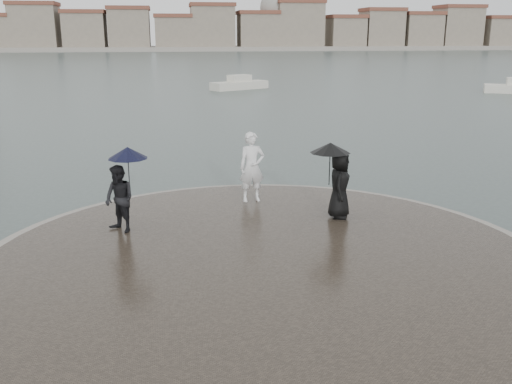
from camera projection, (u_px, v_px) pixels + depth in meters
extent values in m
plane|color=#2B3835|center=(302.00, 363.00, 8.89)|extent=(400.00, 400.00, 0.00)
cylinder|color=gray|center=(265.00, 266.00, 12.18)|extent=(12.50, 12.50, 0.32)
cylinder|color=#2D261E|center=(265.00, 265.00, 12.17)|extent=(11.90, 11.90, 0.36)
imported|color=white|center=(252.00, 167.00, 15.96)|extent=(0.75, 0.52, 1.97)
imported|color=black|center=(119.00, 199.00, 13.51)|extent=(0.98, 0.99, 1.62)
cylinder|color=black|center=(129.00, 175.00, 13.50)|extent=(0.02, 0.02, 0.90)
cone|color=black|center=(128.00, 153.00, 13.35)|extent=(0.94, 0.94, 0.28)
imported|color=black|center=(340.00, 185.00, 14.55)|extent=(0.82, 0.99, 1.73)
cylinder|color=black|center=(330.00, 168.00, 14.49)|extent=(0.02, 0.02, 0.90)
cone|color=black|center=(330.00, 148.00, 14.35)|extent=(1.03, 1.03, 0.26)
cube|color=gray|center=(174.00, 49.00, 163.93)|extent=(260.00, 20.00, 1.20)
cube|color=gray|center=(35.00, 29.00, 154.28)|extent=(12.00, 10.00, 12.00)
cube|color=brown|center=(33.00, 4.00, 152.53)|extent=(12.60, 10.60, 1.00)
cube|color=gray|center=(85.00, 33.00, 156.43)|extent=(11.00, 10.00, 10.00)
cube|color=brown|center=(84.00, 12.00, 154.94)|extent=(11.60, 10.60, 1.00)
cube|color=gray|center=(130.00, 31.00, 158.02)|extent=(11.00, 10.00, 11.00)
cube|color=brown|center=(128.00, 8.00, 156.40)|extent=(11.60, 10.60, 1.00)
cube|color=gray|center=(173.00, 35.00, 160.02)|extent=(10.00, 10.00, 9.00)
cube|color=brown|center=(173.00, 16.00, 158.67)|extent=(10.60, 10.60, 1.00)
cube|color=gray|center=(212.00, 29.00, 161.20)|extent=(12.00, 10.00, 12.00)
cube|color=brown|center=(212.00, 5.00, 159.45)|extent=(12.60, 10.60, 1.00)
cube|color=gray|center=(258.00, 33.00, 163.34)|extent=(11.00, 10.00, 10.00)
cube|color=brown|center=(258.00, 13.00, 161.86)|extent=(11.60, 10.60, 1.00)
cube|color=gray|center=(299.00, 27.00, 164.67)|extent=(13.00, 10.00, 13.00)
cube|color=brown|center=(299.00, 2.00, 162.78)|extent=(13.60, 10.60, 1.00)
cube|color=gray|center=(345.00, 34.00, 167.22)|extent=(10.00, 10.00, 9.00)
cube|color=brown|center=(346.00, 17.00, 165.88)|extent=(10.60, 10.60, 1.00)
cube|color=gray|center=(381.00, 31.00, 168.54)|extent=(11.00, 10.00, 11.00)
cube|color=brown|center=(382.00, 10.00, 166.92)|extent=(11.60, 10.60, 1.00)
cube|color=gray|center=(419.00, 33.00, 170.40)|extent=(11.00, 10.00, 10.00)
cube|color=brown|center=(421.00, 13.00, 168.92)|extent=(11.60, 10.60, 1.00)
cube|color=gray|center=(457.00, 29.00, 171.86)|extent=(12.00, 10.00, 12.00)
cube|color=brown|center=(459.00, 7.00, 170.11)|extent=(12.60, 10.60, 1.00)
cube|color=gray|center=(497.00, 34.00, 174.14)|extent=(10.00, 10.00, 9.00)
cube|color=brown|center=(499.00, 17.00, 172.79)|extent=(10.60, 10.60, 1.00)
sphere|color=gray|center=(277.00, 7.00, 164.22)|extent=(10.00, 10.00, 10.00)
cube|color=beige|center=(239.00, 87.00, 51.88)|extent=(5.58, 4.07, 0.90)
cube|color=beige|center=(239.00, 80.00, 51.72)|extent=(2.33, 2.02, 0.90)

